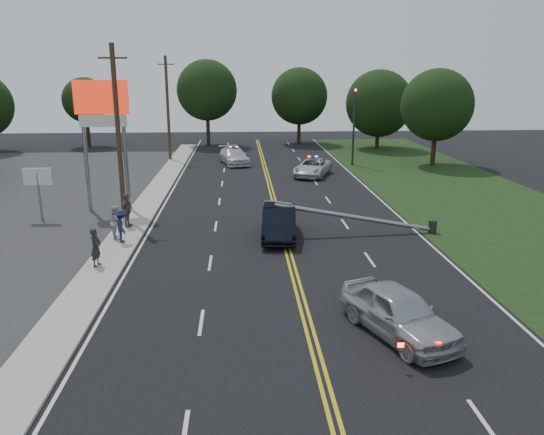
{
  "coord_description": "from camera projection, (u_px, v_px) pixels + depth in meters",
  "views": [
    {
      "loc": [
        -2.25,
        -18.96,
        8.4
      ],
      "look_at": [
        -0.77,
        5.5,
        1.7
      ],
      "focal_mm": 35.0,
      "sensor_mm": 36.0,
      "label": 1
    }
  ],
  "objects": [
    {
      "name": "tree_5",
      "position": [
        85.0,
        100.0,
        61.32
      ],
      "size": [
        5.19,
        5.19,
        7.95
      ],
      "color": "black",
      "rests_on": "ground"
    },
    {
      "name": "bystander_a",
      "position": [
        96.0,
        247.0,
        23.34
      ],
      "size": [
        0.54,
        0.7,
        1.72
      ],
      "primitive_type": "imported",
      "rotation": [
        0.0,
        0.0,
        1.35
      ],
      "color": "#222229",
      "rests_on": "sidewalk"
    },
    {
      "name": "traffic_signal",
      "position": [
        354.0,
        120.0,
        48.85
      ],
      "size": [
        0.28,
        0.41,
        7.05
      ],
      "color": "#2D2D30",
      "rests_on": "ground"
    },
    {
      "name": "sidewalk",
      "position": [
        132.0,
        227.0,
        29.72
      ],
      "size": [
        1.8,
        70.0,
        0.12
      ],
      "primitive_type": "cube",
      "color": "#AAA499",
      "rests_on": "ground"
    },
    {
      "name": "bystander_d",
      "position": [
        127.0,
        210.0,
        29.29
      ],
      "size": [
        0.77,
        1.2,
        1.89
      ],
      "primitive_type": "imported",
      "rotation": [
        0.0,
        0.0,
        1.27
      ],
      "color": "#5C504A",
      "rests_on": "sidewalk"
    },
    {
      "name": "pylon_sign",
      "position": [
        102.0,
        114.0,
        31.88
      ],
      "size": [
        3.2,
        0.35,
        8.0
      ],
      "color": "gray",
      "rests_on": "ground"
    },
    {
      "name": "bystander_b",
      "position": [
        117.0,
        222.0,
        27.35
      ],
      "size": [
        0.8,
        0.95,
        1.71
      ],
      "primitive_type": "imported",
      "rotation": [
        0.0,
        0.0,
        1.78
      ],
      "color": "#B0B0B5",
      "rests_on": "sidewalk"
    },
    {
      "name": "tree_9",
      "position": [
        437.0,
        105.0,
        48.44
      ],
      "size": [
        6.56,
        6.56,
        8.85
      ],
      "color": "black",
      "rests_on": "ground"
    },
    {
      "name": "utility_pole_mid",
      "position": [
        118.0,
        133.0,
        30.27
      ],
      "size": [
        1.6,
        0.28,
        10.0
      ],
      "color": "#382619",
      "rests_on": "ground"
    },
    {
      "name": "emergency_b",
      "position": [
        234.0,
        156.0,
        50.34
      ],
      "size": [
        3.34,
        5.68,
        1.54
      ],
      "primitive_type": "imported",
      "rotation": [
        0.0,
        0.0,
        0.23
      ],
      "color": "silver",
      "rests_on": "ground"
    },
    {
      "name": "bystander_c",
      "position": [
        122.0,
        226.0,
        26.65
      ],
      "size": [
        1.0,
        1.24,
        1.68
      ],
      "primitive_type": "imported",
      "rotation": [
        0.0,
        0.0,
        1.97
      ],
      "color": "#1C2246",
      "rests_on": "sidewalk"
    },
    {
      "name": "crashed_sedan",
      "position": [
        279.0,
        222.0,
        27.82
      ],
      "size": [
        2.09,
        5.06,
        1.63
      ],
      "primitive_type": "imported",
      "rotation": [
        0.0,
        0.0,
        -0.08
      ],
      "color": "black",
      "rests_on": "ground"
    },
    {
      "name": "grass_verge",
      "position": [
        510.0,
        221.0,
        31.01
      ],
      "size": [
        12.0,
        80.0,
        0.01
      ],
      "primitive_type": "cube",
      "color": "black",
      "rests_on": "ground"
    },
    {
      "name": "centerline_yellow",
      "position": [
        281.0,
        225.0,
        30.22
      ],
      "size": [
        0.36,
        80.0,
        0.0
      ],
      "primitive_type": "cube",
      "color": "gold",
      "rests_on": "ground"
    },
    {
      "name": "fallen_streetlight",
      "position": [
        362.0,
        218.0,
        28.3
      ],
      "size": [
        9.36,
        0.44,
        1.91
      ],
      "color": "#2D2D30",
      "rests_on": "ground"
    },
    {
      "name": "utility_pole_far",
      "position": [
        168.0,
        108.0,
        51.46
      ],
      "size": [
        1.6,
        0.28,
        10.0
      ],
      "color": "#382619",
      "rests_on": "ground"
    },
    {
      "name": "waiting_sedan",
      "position": [
        398.0,
        312.0,
        17.39
      ],
      "size": [
        3.54,
        5.12,
        1.62
      ],
      "primitive_type": "imported",
      "rotation": [
        0.0,
        0.0,
        0.38
      ],
      "color": "#A6A9AE",
      "rests_on": "ground"
    },
    {
      "name": "tree_7",
      "position": [
        299.0,
        96.0,
        64.07
      ],
      "size": [
        6.81,
        6.81,
        9.08
      ],
      "color": "black",
      "rests_on": "ground"
    },
    {
      "name": "ground",
      "position": [
        300.0,
        296.0,
        20.6
      ],
      "size": [
        120.0,
        120.0,
        0.0
      ],
      "primitive_type": "plane",
      "color": "black",
      "rests_on": "ground"
    },
    {
      "name": "small_sign",
      "position": [
        38.0,
        181.0,
        30.72
      ],
      "size": [
        1.6,
        0.14,
        3.1
      ],
      "color": "gray",
      "rests_on": "ground"
    },
    {
      "name": "tree_6",
      "position": [
        207.0,
        90.0,
        62.05
      ],
      "size": [
        7.06,
        7.06,
        9.97
      ],
      "color": "black",
      "rests_on": "ground"
    },
    {
      "name": "tree_8",
      "position": [
        379.0,
        103.0,
        59.73
      ],
      "size": [
        7.49,
        7.49,
        8.82
      ],
      "color": "black",
      "rests_on": "ground"
    },
    {
      "name": "emergency_a",
      "position": [
        312.0,
        167.0,
        44.56
      ],
      "size": [
        4.09,
        5.65,
        1.43
      ],
      "primitive_type": "imported",
      "rotation": [
        0.0,
        0.0,
        -0.38
      ],
      "color": "silver",
      "rests_on": "ground"
    }
  ]
}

